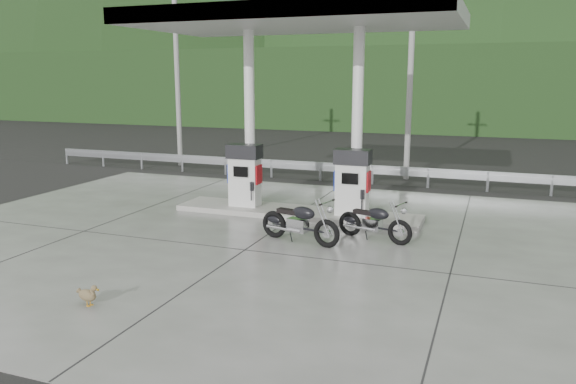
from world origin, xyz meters
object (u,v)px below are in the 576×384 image
(gas_pump_right, at_px, (352,182))
(motorcycle_right, at_px, (374,223))
(gas_pump_left, at_px, (245,175))
(motorcycle_left, at_px, (300,223))
(duck, at_px, (87,296))

(gas_pump_right, bearing_deg, motorcycle_right, -59.90)
(gas_pump_left, relative_size, motorcycle_left, 0.90)
(gas_pump_right, relative_size, motorcycle_left, 0.90)
(motorcycle_left, xyz_separation_m, duck, (-2.18, -4.81, -0.30))
(motorcycle_right, bearing_deg, motorcycle_left, -137.69)
(motorcycle_left, bearing_deg, gas_pump_left, 149.43)
(motorcycle_left, height_order, duck, motorcycle_left)
(motorcycle_right, height_order, duck, motorcycle_right)
(gas_pump_right, xyz_separation_m, motorcycle_right, (0.98, -1.69, -0.62))
(gas_pump_right, xyz_separation_m, duck, (-2.82, -7.29, -0.88))
(motorcycle_right, xyz_separation_m, duck, (-3.79, -5.61, -0.26))
(duck, bearing_deg, motorcycle_right, 66.56)
(motorcycle_left, distance_m, motorcycle_right, 1.80)
(motorcycle_right, relative_size, duck, 3.87)
(gas_pump_left, height_order, motorcycle_right, gas_pump_left)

